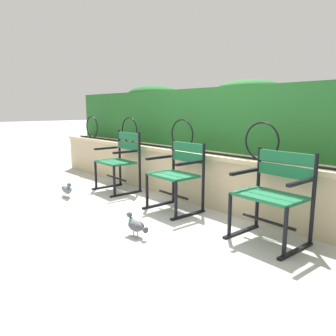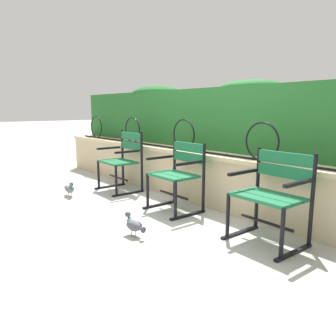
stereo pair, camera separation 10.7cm
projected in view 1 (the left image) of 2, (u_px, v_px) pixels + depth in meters
name	position (u px, v px, depth m)	size (l,w,h in m)	color
ground_plane	(162.00, 216.00, 3.80)	(60.00, 60.00, 0.00)	#ADADA8
stone_wall	(208.00, 178.00, 4.26)	(7.21, 0.41, 0.67)	#C6B289
iron_arch_fence	(186.00, 138.00, 4.37)	(6.67, 0.02, 0.42)	black
hedge_row	(233.00, 116.00, 4.43)	(7.06, 0.61, 0.96)	#236028
park_chair_left	(120.00, 160.00, 4.91)	(0.62, 0.55, 0.89)	#19663D
park_chair_centre	(178.00, 173.00, 3.96)	(0.59, 0.54, 0.83)	#19663D
park_chair_right	(274.00, 192.00, 3.02)	(0.65, 0.55, 0.84)	#19663D
pigeon_near_chairs	(67.00, 189.00, 4.58)	(0.29, 0.12, 0.22)	slate
pigeon_far_side	(136.00, 225.00, 3.17)	(0.29, 0.11, 0.22)	#5B5B66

